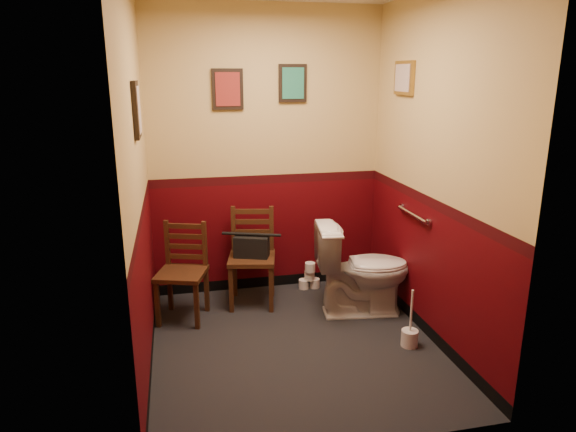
# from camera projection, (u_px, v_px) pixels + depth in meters

# --- Properties ---
(floor) EXTENTS (2.20, 2.40, 0.00)m
(floor) POSITION_uv_depth(u_px,v_px,m) (295.00, 345.00, 4.08)
(floor) COLOR black
(floor) RESTS_ON ground
(wall_back) EXTENTS (2.20, 0.00, 2.70)m
(wall_back) POSITION_uv_depth(u_px,v_px,m) (266.00, 154.00, 4.85)
(wall_back) COLOR #430409
(wall_back) RESTS_ON ground
(wall_front) EXTENTS (2.20, 0.00, 2.70)m
(wall_front) POSITION_uv_depth(u_px,v_px,m) (350.00, 224.00, 2.59)
(wall_front) COLOR #430409
(wall_front) RESTS_ON ground
(wall_left) EXTENTS (0.00, 2.40, 2.70)m
(wall_left) POSITION_uv_depth(u_px,v_px,m) (138.00, 185.00, 3.49)
(wall_left) COLOR #430409
(wall_left) RESTS_ON ground
(wall_right) EXTENTS (0.00, 2.40, 2.70)m
(wall_right) POSITION_uv_depth(u_px,v_px,m) (434.00, 173.00, 3.95)
(wall_right) COLOR #430409
(wall_right) RESTS_ON ground
(grab_bar) EXTENTS (0.05, 0.56, 0.06)m
(grab_bar) POSITION_uv_depth(u_px,v_px,m) (413.00, 214.00, 4.29)
(grab_bar) COLOR silver
(grab_bar) RESTS_ON wall_right
(framed_print_back_a) EXTENTS (0.28, 0.04, 0.36)m
(framed_print_back_a) POSITION_uv_depth(u_px,v_px,m) (228.00, 89.00, 4.60)
(framed_print_back_a) COLOR black
(framed_print_back_a) RESTS_ON wall_back
(framed_print_back_b) EXTENTS (0.26, 0.04, 0.34)m
(framed_print_back_b) POSITION_uv_depth(u_px,v_px,m) (293.00, 83.00, 4.71)
(framed_print_back_b) COLOR black
(framed_print_back_b) RESTS_ON wall_back
(framed_print_left) EXTENTS (0.04, 0.30, 0.38)m
(framed_print_left) POSITION_uv_depth(u_px,v_px,m) (137.00, 110.00, 3.46)
(framed_print_left) COLOR black
(framed_print_left) RESTS_ON wall_left
(framed_print_right) EXTENTS (0.04, 0.34, 0.28)m
(framed_print_right) POSITION_uv_depth(u_px,v_px,m) (404.00, 78.00, 4.32)
(framed_print_right) COLOR olive
(framed_print_right) RESTS_ON wall_right
(toilet) EXTENTS (0.88, 0.57, 0.82)m
(toilet) POSITION_uv_depth(u_px,v_px,m) (362.00, 270.00, 4.54)
(toilet) COLOR white
(toilet) RESTS_ON floor
(toilet_brush) EXTENTS (0.13, 0.13, 0.48)m
(toilet_brush) POSITION_uv_depth(u_px,v_px,m) (410.00, 337.00, 4.05)
(toilet_brush) COLOR silver
(toilet_brush) RESTS_ON floor
(chair_left) EXTENTS (0.50, 0.50, 0.85)m
(chair_left) POSITION_uv_depth(u_px,v_px,m) (183.00, 272.00, 4.45)
(chair_left) COLOR #422413
(chair_left) RESTS_ON floor
(chair_right) EXTENTS (0.49, 0.49, 0.90)m
(chair_right) POSITION_uv_depth(u_px,v_px,m) (252.00, 257.00, 4.75)
(chair_right) COLOR #422413
(chair_right) RESTS_ON floor
(handbag) EXTENTS (0.34, 0.25, 0.23)m
(handbag) POSITION_uv_depth(u_px,v_px,m) (252.00, 246.00, 4.68)
(handbag) COLOR black
(handbag) RESTS_ON chair_right
(tp_stack) EXTENTS (0.21, 0.13, 0.28)m
(tp_stack) POSITION_uv_depth(u_px,v_px,m) (309.00, 277.00, 5.13)
(tp_stack) COLOR silver
(tp_stack) RESTS_ON floor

